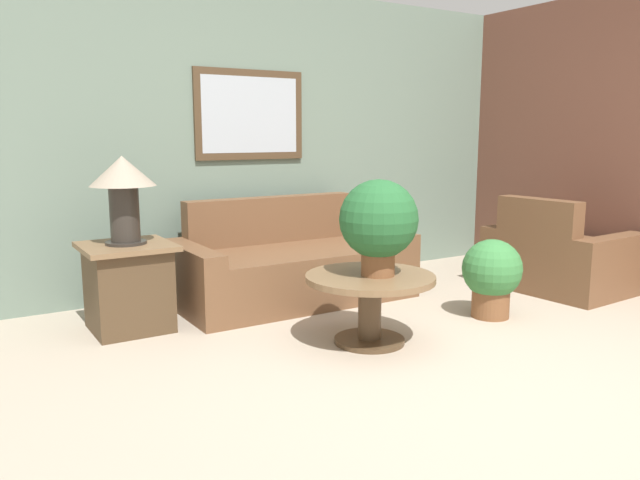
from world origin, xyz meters
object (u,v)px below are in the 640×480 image
object	(u,v)px
armchair	(559,259)
side_table	(128,286)
coffee_table	(370,294)
table_lamp	(123,184)
potted_plant_on_table	(379,222)
couch_main	(291,267)
potted_plant_floor	(492,274)

from	to	relation	value
armchair	side_table	bearing A→B (deg)	73.36
coffee_table	table_lamp	size ratio (longest dim) A/B	1.40
armchair	coffee_table	xyz separation A→B (m)	(-2.26, -0.28, 0.06)
coffee_table	potted_plant_on_table	size ratio (longest dim) A/B	1.36
coffee_table	armchair	bearing A→B (deg)	7.03
couch_main	table_lamp	xyz separation A→B (m)	(-1.36, -0.12, 0.75)
armchair	side_table	xyz separation A→B (m)	(-3.51, 0.84, 0.04)
coffee_table	couch_main	bearing A→B (deg)	85.28
couch_main	armchair	distance (m)	2.36
couch_main	potted_plant_floor	world-z (taller)	couch_main
couch_main	armchair	world-z (taller)	same
couch_main	side_table	distance (m)	1.36
potted_plant_on_table	potted_plant_floor	xyz separation A→B (m)	(1.08, 0.03, -0.48)
potted_plant_on_table	table_lamp	bearing A→B (deg)	138.18
side_table	potted_plant_floor	world-z (taller)	side_table
armchair	table_lamp	xyz separation A→B (m)	(-3.51, 0.84, 0.75)
armchair	potted_plant_floor	size ratio (longest dim) A/B	1.95
armchair	potted_plant_floor	world-z (taller)	armchair
coffee_table	side_table	size ratio (longest dim) A/B	1.39
armchair	couch_main	bearing A→B (deg)	62.87
coffee_table	potted_plant_on_table	bearing A→B (deg)	-47.05
coffee_table	potted_plant_floor	size ratio (longest dim) A/B	1.43
coffee_table	table_lamp	xyz separation A→B (m)	(-1.25, 1.12, 0.69)
table_lamp	potted_plant_on_table	size ratio (longest dim) A/B	0.97
armchair	potted_plant_floor	distance (m)	1.18
couch_main	armchair	size ratio (longest dim) A/B	1.66
couch_main	side_table	world-z (taller)	couch_main
armchair	table_lamp	world-z (taller)	table_lamp
coffee_table	side_table	bearing A→B (deg)	138.34
table_lamp	potted_plant_on_table	bearing A→B (deg)	-41.82
potted_plant_on_table	armchair	bearing A→B (deg)	8.05
side_table	potted_plant_on_table	xyz separation A→B (m)	(1.29, -1.15, 0.49)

